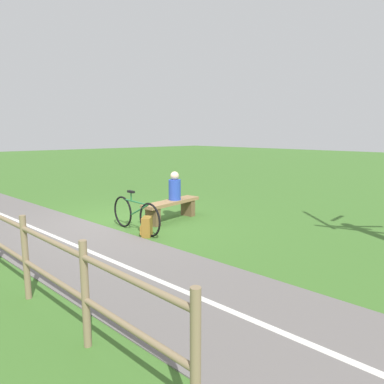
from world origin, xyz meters
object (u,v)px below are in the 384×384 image
(bench, at_px, (171,207))
(bicycle, at_px, (136,215))
(person_seated, at_px, (175,187))
(backpack, at_px, (147,227))

(bench, height_order, bicycle, bicycle)
(person_seated, bearing_deg, backpack, 19.03)
(bicycle, bearing_deg, person_seated, 101.80)
(person_seated, xyz_separation_m, bicycle, (1.38, 0.29, -0.44))
(bench, height_order, backpack, bench)
(bench, height_order, person_seated, person_seated)
(bench, xyz_separation_m, backpack, (1.29, 0.75, -0.14))
(bench, relative_size, backpack, 4.31)
(bench, bearing_deg, person_seated, -180.00)
(bench, xyz_separation_m, person_seated, (-0.13, -0.02, 0.48))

